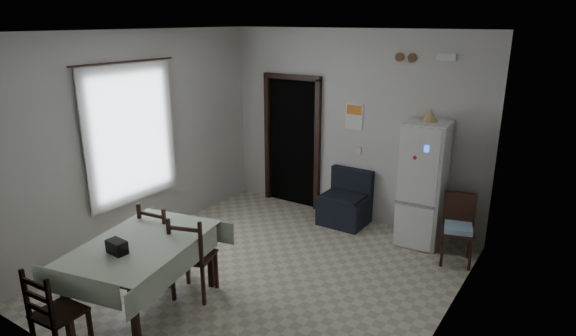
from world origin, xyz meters
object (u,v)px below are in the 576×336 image
at_px(dining_chair_far_left, 164,240).
at_px(dining_chair_near_head, 59,312).
at_px(fridge, 423,184).
at_px(corner_chair, 458,230).
at_px(navy_seat, 345,198).
at_px(dining_chair_far_right, 194,255).
at_px(dining_table, 145,276).

xyz_separation_m(dining_chair_far_left, dining_chair_near_head, (0.27, -1.53, -0.03)).
relative_size(fridge, dining_chair_far_left, 1.74).
bearing_deg(fridge, corner_chair, -32.78).
relative_size(navy_seat, dining_chair_near_head, 0.88).
xyz_separation_m(fridge, dining_chair_far_left, (-2.25, -2.64, -0.37)).
relative_size(corner_chair, dining_chair_far_right, 0.91).
bearing_deg(dining_chair_far_left, fridge, -138.02).
distance_m(navy_seat, dining_chair_far_right, 2.78).
height_order(corner_chair, dining_table, corner_chair).
height_order(navy_seat, dining_chair_near_head, dining_chair_near_head).
xyz_separation_m(dining_table, dining_chair_near_head, (-0.08, -0.93, 0.06)).
xyz_separation_m(dining_chair_far_left, dining_chair_far_right, (0.56, -0.09, 0.00)).
height_order(fridge, dining_chair_near_head, fridge).
xyz_separation_m(navy_seat, dining_chair_far_right, (-0.51, -2.73, 0.09)).
xyz_separation_m(corner_chair, dining_table, (-2.50, -2.92, -0.04)).
height_order(navy_seat, corner_chair, corner_chair).
distance_m(navy_seat, dining_chair_near_head, 4.25).
bearing_deg(navy_seat, dining_chair_near_head, -101.06).
distance_m(dining_chair_far_left, dining_chair_near_head, 1.56).
bearing_deg(dining_table, dining_chair_far_right, 55.28).
xyz_separation_m(fridge, dining_chair_far_right, (-1.69, -2.73, -0.37)).
bearing_deg(corner_chair, dining_chair_far_right, -148.92).
relative_size(fridge, dining_chair_far_right, 1.74).
bearing_deg(dining_chair_far_left, navy_seat, -119.65).
bearing_deg(navy_seat, dining_table, -102.76).
xyz_separation_m(navy_seat, dining_chair_near_head, (-0.80, -4.17, 0.06)).
relative_size(navy_seat, corner_chair, 0.91).
bearing_deg(dining_chair_far_left, dining_chair_far_right, 163.81).
height_order(dining_chair_far_left, dining_chair_near_head, dining_chair_far_left).
distance_m(corner_chair, dining_chair_far_left, 3.67).
bearing_deg(fridge, dining_chair_near_head, -119.36).
relative_size(dining_chair_far_left, dining_chair_far_right, 1.00).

